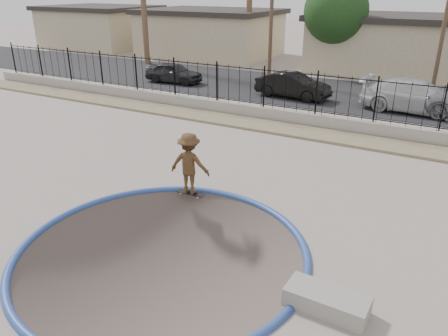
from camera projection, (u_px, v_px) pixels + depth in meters
ground at (323, 139)px, 21.30m from camera, size 120.00×120.00×2.20m
bowl_pit at (163, 252)px, 10.40m from camera, size 6.84×6.84×1.80m
coping_ring at (163, 252)px, 10.40m from camera, size 7.04×7.04×0.20m
rock_strip at (306, 132)px, 18.60m from camera, size 42.00×1.60×0.11m
retaining_wall at (314, 120)px, 19.39m from camera, size 42.00×0.45×0.60m
fence at (317, 94)px, 18.92m from camera, size 40.00×0.04×1.80m
street at (351, 96)px, 24.89m from camera, size 90.00×8.00×0.04m
house_west_far at (100, 26)px, 44.30m from camera, size 10.60×8.60×3.90m
house_west at (210, 32)px, 38.49m from camera, size 11.60×8.60×3.90m
house_center at (387, 42)px, 31.78m from camera, size 10.60×8.60×3.90m
utility_pole_left at (272, 5)px, 27.36m from camera, size 1.70×0.24×9.00m
utility_pole_mid at (448, 3)px, 22.79m from camera, size 1.70×0.24×9.50m
street_tree_left at (336, 11)px, 29.44m from camera, size 4.32×4.32×6.36m
skater at (190, 167)px, 12.84m from camera, size 1.31×0.91×1.86m
skateboard at (190, 193)px, 13.18m from camera, size 0.89×0.25×0.08m
concrete_ledge at (327, 301)px, 8.49m from camera, size 1.62×0.75×0.40m
car_a at (174, 73)px, 27.87m from camera, size 3.81×1.69×1.27m
car_b at (293, 85)px, 24.13m from camera, size 4.25×1.82×1.36m
car_c at (417, 96)px, 21.35m from camera, size 5.48×2.48×1.56m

